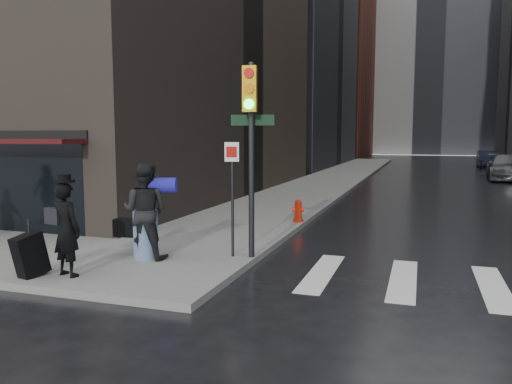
# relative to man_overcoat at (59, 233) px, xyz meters

# --- Properties ---
(ground) EXTENTS (140.00, 140.00, 0.00)m
(ground) POSITION_rel_man_overcoat_xyz_m (1.04, 1.32, -0.97)
(ground) COLOR black
(ground) RESTS_ON ground
(sidewalk_left) EXTENTS (4.00, 50.00, 0.15)m
(sidewalk_left) POSITION_rel_man_overcoat_xyz_m (1.04, 28.32, -0.90)
(sidewalk_left) COLOR slate
(sidewalk_left) RESTS_ON ground
(bldg_left_far) EXTENTS (22.00, 20.00, 26.00)m
(bldg_left_far) POSITION_rel_man_overcoat_xyz_m (-11.96, 63.32, 12.03)
(bldg_left_far) COLOR maroon
(bldg_left_far) RESTS_ON ground
(bldg_distant) EXTENTS (40.00, 12.00, 32.00)m
(bldg_distant) POSITION_rel_man_overcoat_xyz_m (7.04, 79.32, 15.03)
(bldg_distant) COLOR slate
(bldg_distant) RESTS_ON ground
(man_overcoat) EXTENTS (1.21, 0.93, 1.96)m
(man_overcoat) POSITION_rel_man_overcoat_xyz_m (0.00, 0.00, 0.00)
(man_overcoat) COLOR black
(man_overcoat) RESTS_ON ground
(man_jeans) EXTENTS (1.50, 0.90, 2.06)m
(man_jeans) POSITION_rel_man_overcoat_xyz_m (0.80, 1.73, 0.21)
(man_jeans) COLOR black
(man_jeans) RESTS_ON ground
(traffic_light) EXTENTS (1.03, 0.55, 4.17)m
(traffic_light) POSITION_rel_man_overcoat_xyz_m (2.92, 2.45, 1.87)
(traffic_light) COLOR black
(traffic_light) RESTS_ON ground
(fire_hydrant) EXTENTS (0.41, 0.31, 0.70)m
(fire_hydrant) POSITION_rel_man_overcoat_xyz_m (2.84, 7.28, -0.51)
(fire_hydrant) COLOR #B7200B
(fire_hydrant) RESTS_ON ground
(parked_car_3) EXTENTS (2.68, 5.87, 1.67)m
(parked_car_3) POSITION_rel_man_overcoat_xyz_m (11.66, 27.88, -0.14)
(parked_car_3) COLOR #4A494E
(parked_car_3) RESTS_ON ground
(parked_car_4) EXTENTS (1.96, 4.18, 1.38)m
(parked_car_4) POSITION_rel_man_overcoat_xyz_m (12.09, 34.54, -0.28)
(parked_car_4) COLOR black
(parked_car_4) RESTS_ON ground
(parked_car_5) EXTENTS (1.69, 4.64, 1.52)m
(parked_car_5) POSITION_rel_man_overcoat_xyz_m (12.02, 41.20, -0.21)
(parked_car_5) COLOR black
(parked_car_5) RESTS_ON ground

